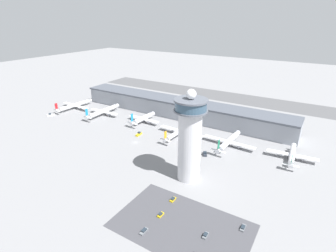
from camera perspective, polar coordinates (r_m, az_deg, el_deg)
name	(u,v)px	position (r m, az deg, el deg)	size (l,w,h in m)	color
ground_plane	(135,143)	(209.47, -7.19, -3.59)	(1000.00, 1000.00, 0.00)	gray
terminal_building	(179,108)	(259.85, 2.35, 3.93)	(221.17, 25.00, 17.05)	#9399A3
runway_strip	(214,95)	(342.11, 10.00, 6.73)	(331.75, 44.00, 0.01)	#515154
control_tower	(190,137)	(152.09, 4.75, -2.40)	(19.19, 19.19, 56.27)	silver
parking_lot_surface	(182,226)	(133.84, 3.00, -20.84)	(64.00, 40.00, 0.01)	#424247
airplane_gate_alpha	(75,105)	(300.44, -19.67, 4.26)	(38.16, 45.05, 11.71)	white
airplane_gate_bravo	(103,111)	(271.70, -13.95, 3.12)	(33.73, 44.07, 13.10)	white
airplane_gate_charlie	(143,119)	(246.03, -5.48, 1.62)	(33.59, 32.70, 13.44)	white
airplane_gate_delta	(180,131)	(218.79, 2.69, -1.08)	(40.45, 45.78, 11.47)	white
airplane_gate_echo	(229,142)	(205.75, 13.04, -3.32)	(41.30, 40.36, 12.76)	silver
airplane_gate_foxtrot	(292,155)	(201.17, 25.42, -5.70)	(33.92, 34.13, 11.62)	white
service_truck_catering	(51,115)	(289.24, -24.17, 2.24)	(6.82, 7.43, 2.43)	black
service_truck_fuel	(139,134)	(221.59, -6.37, -1.76)	(2.59, 6.68, 2.67)	black
service_truck_baggage	(205,154)	(191.38, 8.05, -6.00)	(5.05, 6.63, 2.78)	black
car_green_van	(243,228)	(136.62, 16.01, -20.51)	(1.88, 4.79, 1.37)	black
car_maroon_suv	(205,235)	(129.65, 8.16, -22.50)	(1.83, 4.28, 1.59)	black
car_navy_sedan	(144,231)	(130.85, -5.28, -21.83)	(1.92, 4.80, 1.51)	black
car_red_hatchback	(173,199)	(147.41, 1.06, -15.69)	(1.92, 4.31, 1.56)	black
car_black_suv	(161,215)	(138.41, -1.63, -18.74)	(1.86, 4.08, 1.45)	black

